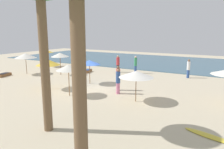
{
  "coord_description": "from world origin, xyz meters",
  "views": [
    {
      "loc": [
        9.78,
        -14.14,
        4.49
      ],
      "look_at": [
        1.56,
        0.46,
        1.1
      ],
      "focal_mm": 34.35,
      "sensor_mm": 36.0,
      "label": 1
    }
  ],
  "objects_px": {
    "umbrella_5": "(25,56)",
    "umbrella_6": "(60,55)",
    "umbrella_3": "(89,62)",
    "umbrella_4": "(46,51)",
    "umbrella_2": "(48,62)",
    "person_3": "(118,64)",
    "lounger_0": "(3,75)",
    "person_0": "(136,64)",
    "umbrella_7": "(68,68)",
    "person_1": "(118,78)",
    "umbrella_1": "(136,74)",
    "lounger_2": "(87,71)",
    "person_4": "(188,68)",
    "person_5": "(118,81)",
    "surfboard": "(209,136)"
  },
  "relations": [
    {
      "from": "umbrella_6",
      "to": "lounger_2",
      "type": "xyz_separation_m",
      "value": [
        1.59,
        2.44,
        -1.92
      ]
    },
    {
      "from": "person_3",
      "to": "person_4",
      "type": "distance_m",
      "value": 7.4
    },
    {
      "from": "umbrella_1",
      "to": "lounger_0",
      "type": "height_order",
      "value": "umbrella_1"
    },
    {
      "from": "umbrella_3",
      "to": "umbrella_4",
      "type": "xyz_separation_m",
      "value": [
        -10.1,
        4.75,
        0.12
      ]
    },
    {
      "from": "person_0",
      "to": "person_4",
      "type": "relative_size",
      "value": 1.03
    },
    {
      "from": "person_3",
      "to": "umbrella_1",
      "type": "bearing_deg",
      "value": -55.6
    },
    {
      "from": "umbrella_2",
      "to": "umbrella_7",
      "type": "bearing_deg",
      "value": -14.29
    },
    {
      "from": "umbrella_6",
      "to": "person_1",
      "type": "bearing_deg",
      "value": -16.46
    },
    {
      "from": "umbrella_3",
      "to": "umbrella_7",
      "type": "relative_size",
      "value": 0.93
    },
    {
      "from": "person_3",
      "to": "person_0",
      "type": "bearing_deg",
      "value": 13.16
    },
    {
      "from": "umbrella_1",
      "to": "lounger_0",
      "type": "xyz_separation_m",
      "value": [
        -14.84,
        0.71,
        -1.63
      ]
    },
    {
      "from": "umbrella_4",
      "to": "person_4",
      "type": "bearing_deg",
      "value": 6.45
    },
    {
      "from": "person_1",
      "to": "person_3",
      "type": "height_order",
      "value": "person_1"
    },
    {
      "from": "umbrella_1",
      "to": "umbrella_6",
      "type": "distance_m",
      "value": 11.16
    },
    {
      "from": "umbrella_2",
      "to": "lounger_0",
      "type": "distance_m",
      "value": 7.95
    },
    {
      "from": "lounger_0",
      "to": "surfboard",
      "type": "height_order",
      "value": "lounger_0"
    },
    {
      "from": "lounger_0",
      "to": "person_1",
      "type": "bearing_deg",
      "value": 5.09
    },
    {
      "from": "umbrella_1",
      "to": "umbrella_6",
      "type": "xyz_separation_m",
      "value": [
        -10.33,
        4.21,
        0.29
      ]
    },
    {
      "from": "umbrella_7",
      "to": "person_0",
      "type": "xyz_separation_m",
      "value": [
        0.8,
        9.94,
        -1.04
      ]
    },
    {
      "from": "umbrella_6",
      "to": "person_0",
      "type": "xyz_separation_m",
      "value": [
        6.52,
        4.61,
        -1.12
      ]
    },
    {
      "from": "person_1",
      "to": "person_3",
      "type": "bearing_deg",
      "value": 117.94
    },
    {
      "from": "umbrella_1",
      "to": "umbrella_3",
      "type": "height_order",
      "value": "umbrella_3"
    },
    {
      "from": "umbrella_3",
      "to": "person_5",
      "type": "relative_size",
      "value": 1.11
    },
    {
      "from": "umbrella_5",
      "to": "umbrella_6",
      "type": "distance_m",
      "value": 3.73
    },
    {
      "from": "umbrella_4",
      "to": "lounger_2",
      "type": "height_order",
      "value": "umbrella_4"
    },
    {
      "from": "lounger_2",
      "to": "umbrella_2",
      "type": "bearing_deg",
      "value": -77.89
    },
    {
      "from": "umbrella_5",
      "to": "umbrella_4",
      "type": "bearing_deg",
      "value": 111.07
    },
    {
      "from": "umbrella_4",
      "to": "surfboard",
      "type": "height_order",
      "value": "umbrella_4"
    },
    {
      "from": "lounger_0",
      "to": "person_5",
      "type": "bearing_deg",
      "value": 1.23
    },
    {
      "from": "lounger_2",
      "to": "person_4",
      "type": "bearing_deg",
      "value": 13.57
    },
    {
      "from": "person_3",
      "to": "person_4",
      "type": "height_order",
      "value": "person_3"
    },
    {
      "from": "lounger_0",
      "to": "umbrella_7",
      "type": "bearing_deg",
      "value": -10.13
    },
    {
      "from": "person_0",
      "to": "person_3",
      "type": "xyz_separation_m",
      "value": [
        -1.92,
        -0.45,
        -0.02
      ]
    },
    {
      "from": "umbrella_3",
      "to": "person_4",
      "type": "xyz_separation_m",
      "value": [
        7.0,
        6.68,
        -0.93
      ]
    },
    {
      "from": "umbrella_3",
      "to": "lounger_2",
      "type": "xyz_separation_m",
      "value": [
        -3.36,
        4.18,
        -1.7
      ]
    },
    {
      "from": "umbrella_7",
      "to": "person_0",
      "type": "relative_size",
      "value": 1.18
    },
    {
      "from": "umbrella_1",
      "to": "umbrella_2",
      "type": "height_order",
      "value": "umbrella_2"
    },
    {
      "from": "umbrella_2",
      "to": "person_3",
      "type": "xyz_separation_m",
      "value": [
        1.48,
        8.83,
        -1.16
      ]
    },
    {
      "from": "umbrella_7",
      "to": "surfboard",
      "type": "distance_m",
      "value": 9.67
    },
    {
      "from": "lounger_0",
      "to": "person_0",
      "type": "distance_m",
      "value": 13.71
    },
    {
      "from": "person_3",
      "to": "umbrella_6",
      "type": "bearing_deg",
      "value": -137.87
    },
    {
      "from": "umbrella_6",
      "to": "umbrella_2",
      "type": "bearing_deg",
      "value": -56.28
    },
    {
      "from": "umbrella_1",
      "to": "person_5",
      "type": "distance_m",
      "value": 2.24
    },
    {
      "from": "person_4",
      "to": "person_5",
      "type": "xyz_separation_m",
      "value": [
        -3.44,
        -8.16,
        0.01
      ]
    },
    {
      "from": "lounger_0",
      "to": "umbrella_5",
      "type": "bearing_deg",
      "value": 60.97
    },
    {
      "from": "umbrella_7",
      "to": "person_1",
      "type": "relative_size",
      "value": 1.18
    },
    {
      "from": "umbrella_1",
      "to": "person_3",
      "type": "relative_size",
      "value": 1.18
    },
    {
      "from": "umbrella_1",
      "to": "person_0",
      "type": "bearing_deg",
      "value": 113.39
    },
    {
      "from": "umbrella_1",
      "to": "person_4",
      "type": "height_order",
      "value": "umbrella_1"
    },
    {
      "from": "umbrella_4",
      "to": "person_1",
      "type": "bearing_deg",
      "value": -22.18
    }
  ]
}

